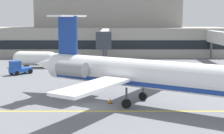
{
  "coord_description": "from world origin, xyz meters",
  "views": [
    {
      "loc": [
        1.68,
        -31.58,
        8.64
      ],
      "look_at": [
        1.5,
        6.38,
        3.0
      ],
      "focal_mm": 53.03,
      "sensor_mm": 36.0,
      "label": 1
    }
  ],
  "objects_px": {
    "belt_loader": "(20,68)",
    "regional_jet": "(142,74)",
    "baggage_tug": "(79,69)",
    "fuel_tank": "(37,58)",
    "pushback_tractor": "(158,73)"
  },
  "relations": [
    {
      "from": "pushback_tractor",
      "to": "belt_loader",
      "type": "bearing_deg",
      "value": 169.02
    },
    {
      "from": "regional_jet",
      "to": "fuel_tank",
      "type": "height_order",
      "value": "regional_jet"
    },
    {
      "from": "fuel_tank",
      "to": "regional_jet",
      "type": "bearing_deg",
      "value": -57.27
    },
    {
      "from": "belt_loader",
      "to": "regional_jet",
      "type": "bearing_deg",
      "value": -46.4
    },
    {
      "from": "regional_jet",
      "to": "fuel_tank",
      "type": "distance_m",
      "value": 30.32
    },
    {
      "from": "pushback_tractor",
      "to": "fuel_tank",
      "type": "distance_m",
      "value": 22.92
    },
    {
      "from": "baggage_tug",
      "to": "pushback_tractor",
      "type": "distance_m",
      "value": 12.36
    },
    {
      "from": "regional_jet",
      "to": "pushback_tractor",
      "type": "distance_m",
      "value": 14.69
    },
    {
      "from": "regional_jet",
      "to": "baggage_tug",
      "type": "distance_m",
      "value": 20.0
    },
    {
      "from": "baggage_tug",
      "to": "fuel_tank",
      "type": "xyz_separation_m",
      "value": [
        -8.2,
        7.35,
        0.66
      ]
    },
    {
      "from": "regional_jet",
      "to": "fuel_tank",
      "type": "xyz_separation_m",
      "value": [
        -16.37,
        25.47,
        -1.61
      ]
    },
    {
      "from": "baggage_tug",
      "to": "pushback_tractor",
      "type": "relative_size",
      "value": 0.7
    },
    {
      "from": "regional_jet",
      "to": "pushback_tractor",
      "type": "relative_size",
      "value": 5.82
    },
    {
      "from": "belt_loader",
      "to": "baggage_tug",
      "type": "bearing_deg",
      "value": 0.03
    },
    {
      "from": "baggage_tug",
      "to": "fuel_tank",
      "type": "bearing_deg",
      "value": 138.1
    }
  ]
}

